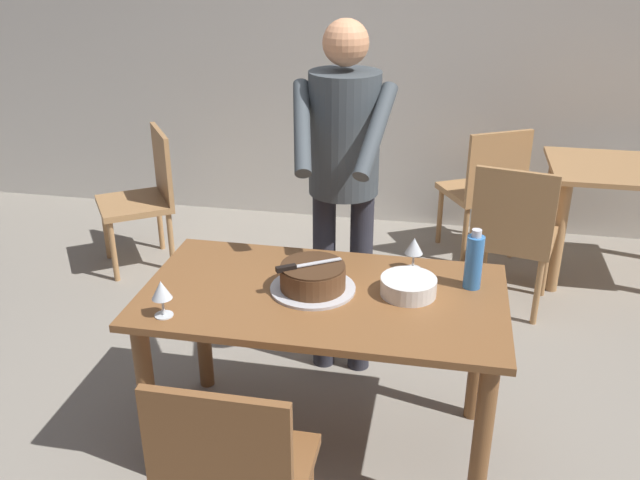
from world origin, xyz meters
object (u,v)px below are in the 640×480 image
object	(u,v)px
cake_knife	(295,267)
background_chair_2	(485,187)
plate_stack	(408,286)
background_chair_0	(145,194)
chair_near_side	(235,477)
person_cutting_cake	(344,166)
main_dining_table	(323,320)
background_chair_1	(513,233)
wine_glass_near	(414,247)
background_table	(630,192)
cake_on_platter	(313,278)
wine_glass_far	(161,291)
water_bottle	(474,261)

from	to	relation	value
cake_knife	background_chair_2	xyz separation A→B (m)	(0.81, 2.11, -0.37)
plate_stack	background_chair_0	world-z (taller)	background_chair_0
cake_knife	chair_near_side	world-z (taller)	chair_near_side
plate_stack	background_chair_2	distance (m)	2.09
cake_knife	person_cutting_cake	distance (m)	0.66
main_dining_table	background_chair_1	bearing A→B (deg)	58.09
wine_glass_near	background_chair_2	xyz separation A→B (m)	(0.37, 1.81, -0.36)
background_table	background_chair_2	distance (m)	0.88
background_chair_2	person_cutting_cake	bearing A→B (deg)	-115.93
wine_glass_near	person_cutting_cake	size ratio (longest dim) A/B	0.08
background_chair_0	plate_stack	bearing A→B (deg)	-39.67
person_cutting_cake	cake_on_platter	bearing A→B (deg)	-92.55
chair_near_side	background_chair_0	xyz separation A→B (m)	(-1.33, 2.31, 0.00)
background_table	background_chair_1	xyz separation A→B (m)	(-0.73, -0.57, -0.09)
wine_glass_near	background_chair_0	xyz separation A→B (m)	(-1.80, 1.27, -0.36)
background_chair_0	background_chair_1	xyz separation A→B (m)	(2.31, -0.19, 0.00)
background_chair_0	chair_near_side	bearing A→B (deg)	-60.06
main_dining_table	background_chair_1	world-z (taller)	background_chair_1
main_dining_table	wine_glass_far	size ratio (longest dim) A/B	9.95
background_chair_0	background_chair_1	bearing A→B (deg)	-4.75
wine_glass_far	cake_knife	bearing A→B (deg)	30.66
cake_on_platter	background_chair_2	xyz separation A→B (m)	(0.75, 2.07, -0.31)
plate_stack	water_bottle	world-z (taller)	water_bottle
background_chair_0	background_chair_2	world-z (taller)	same
cake_on_platter	wine_glass_near	size ratio (longest dim) A/B	2.36
cake_knife	background_chair_2	world-z (taller)	background_chair_2
cake_on_platter	background_chair_1	size ratio (longest dim) A/B	0.38
main_dining_table	background_table	size ratio (longest dim) A/B	1.43
cake_on_platter	cake_knife	world-z (taller)	cake_knife
background_table	plate_stack	bearing A→B (deg)	-123.51
cake_knife	water_bottle	xyz separation A→B (m)	(0.68, 0.18, -0.00)
plate_stack	chair_near_side	xyz separation A→B (m)	(-0.47, -0.82, -0.29)
person_cutting_cake	background_table	xyz separation A→B (m)	(1.58, 1.32, -0.50)
wine_glass_near	wine_glass_far	distance (m)	1.04
person_cutting_cake	background_chair_1	size ratio (longest dim) A/B	1.91
water_bottle	background_chair_1	world-z (taller)	water_bottle
wine_glass_near	background_table	distance (m)	2.08
wine_glass_near	background_chair_0	size ratio (longest dim) A/B	0.16
chair_near_side	background_chair_2	bearing A→B (deg)	73.52
cake_on_platter	plate_stack	xyz separation A→B (m)	(0.37, 0.04, -0.02)
background_table	background_chair_2	bearing A→B (deg)	168.93
cake_on_platter	background_table	distance (m)	2.50
background_chair_2	main_dining_table	bearing A→B (deg)	-108.68
wine_glass_near	chair_near_side	xyz separation A→B (m)	(-0.47, -1.04, -0.36)
wine_glass_far	background_chair_2	size ratio (longest dim) A/B	0.16
cake_on_platter	wine_glass_far	world-z (taller)	wine_glass_far
cake_knife	main_dining_table	bearing A→B (deg)	11.73
cake_on_platter	background_chair_0	world-z (taller)	background_chair_0
water_bottle	background_chair_1	distance (m)	1.27
background_chair_2	chair_near_side	bearing A→B (deg)	-106.48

